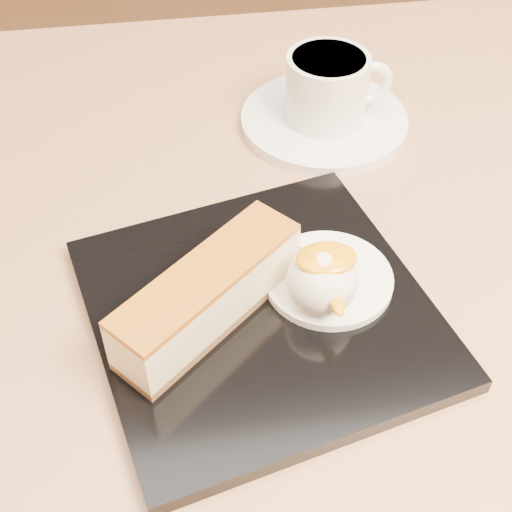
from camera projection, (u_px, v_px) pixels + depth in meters
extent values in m
cylinder|color=black|center=(305.00, 501.00, 0.78)|extent=(0.08, 0.08, 0.66)
cube|color=#925C35|center=(328.00, 290.00, 0.53)|extent=(0.80, 0.80, 0.04)
cube|color=black|center=(260.00, 312.00, 0.49)|extent=(0.26, 0.26, 0.01)
cube|color=brown|center=(209.00, 314.00, 0.47)|extent=(0.13, 0.12, 0.01)
cube|color=#F4E39F|center=(208.00, 294.00, 0.46)|extent=(0.13, 0.12, 0.03)
cube|color=#84480E|center=(206.00, 273.00, 0.44)|extent=(0.13, 0.12, 0.00)
cylinder|color=white|center=(328.00, 279.00, 0.49)|extent=(0.09, 0.09, 0.01)
sphere|color=white|center=(322.00, 281.00, 0.46)|extent=(0.05, 0.05, 0.05)
ellipsoid|color=orange|center=(327.00, 258.00, 0.45)|extent=(0.04, 0.03, 0.01)
ellipsoid|color=green|center=(281.00, 259.00, 0.50)|extent=(0.02, 0.02, 0.00)
ellipsoid|color=green|center=(295.00, 250.00, 0.51)|extent=(0.02, 0.02, 0.00)
ellipsoid|color=green|center=(266.00, 251.00, 0.51)|extent=(0.01, 0.02, 0.00)
cylinder|color=white|center=(324.00, 121.00, 0.64)|extent=(0.15, 0.15, 0.01)
cylinder|color=white|center=(327.00, 88.00, 0.62)|extent=(0.07, 0.07, 0.06)
cylinder|color=black|center=(329.00, 60.00, 0.60)|extent=(0.06, 0.06, 0.00)
torus|color=white|center=(370.00, 83.00, 0.62)|extent=(0.04, 0.01, 0.04)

